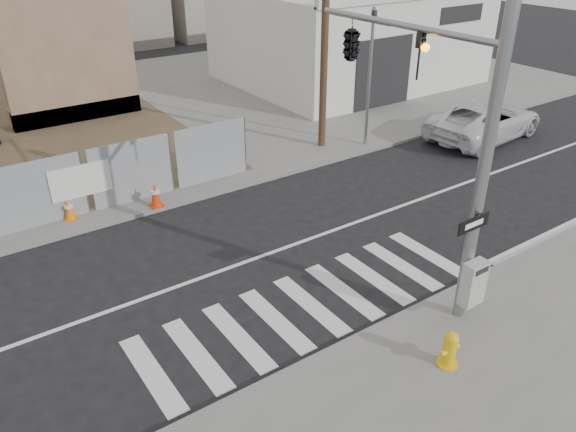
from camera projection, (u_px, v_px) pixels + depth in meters
ground at (255, 259)px, 15.14m from camera, size 100.00×100.00×0.00m
sidewalk_far at (92, 120)px, 25.27m from camera, size 50.00×20.00×0.12m
signal_pole at (391, 86)px, 12.66m from camera, size 0.96×5.87×7.00m
far_signal_pole at (371, 59)px, 20.85m from camera, size 0.16×0.20×5.60m
concrete_wall_right at (66, 46)px, 23.52m from camera, size 5.50×1.30×8.00m
auto_shop at (348, 34)px, 30.37m from camera, size 12.00×10.20×5.95m
utility_pole_right at (326, 11)px, 19.94m from camera, size 1.60×0.28×10.00m
fire_hydrant at (450, 349)px, 11.21m from camera, size 0.50×0.47×0.81m
suv at (485, 120)px, 23.02m from camera, size 5.87×3.17×1.56m
traffic_cone_c at (69, 210)px, 16.71m from camera, size 0.44×0.44×0.67m
traffic_cone_d at (155, 195)px, 17.45m from camera, size 0.42×0.42×0.78m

